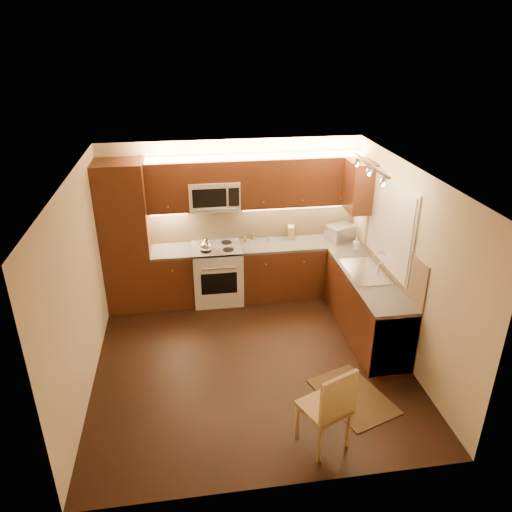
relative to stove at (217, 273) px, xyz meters
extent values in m
cube|color=black|center=(0.30, -1.68, -0.46)|extent=(4.00, 4.00, 0.01)
cube|color=beige|center=(0.30, -1.68, 2.04)|extent=(4.00, 4.00, 0.01)
cube|color=beige|center=(0.30, 0.32, 0.79)|extent=(4.00, 0.01, 2.50)
cube|color=beige|center=(0.30, -3.67, 0.79)|extent=(4.00, 0.01, 2.50)
cube|color=beige|center=(-1.70, -1.68, 0.79)|extent=(0.01, 4.00, 2.50)
cube|color=beige|center=(2.30, -1.68, 0.79)|extent=(0.01, 4.00, 2.50)
cube|color=#47240F|center=(-1.35, 0.02, 0.69)|extent=(0.70, 0.60, 2.30)
cube|color=#47240F|center=(-0.69, 0.02, -0.03)|extent=(0.62, 0.60, 0.86)
cube|color=#373532|center=(-0.69, 0.02, 0.42)|extent=(0.62, 0.60, 0.04)
cube|color=#47240F|center=(1.34, 0.02, -0.03)|extent=(1.92, 0.60, 0.86)
cube|color=#373532|center=(1.34, 0.02, 0.42)|extent=(1.92, 0.60, 0.04)
cube|color=#47240F|center=(2.00, -1.28, -0.03)|extent=(0.60, 2.00, 0.86)
cube|color=#373532|center=(2.00, -1.28, 0.42)|extent=(0.60, 2.00, 0.04)
cube|color=silver|center=(2.00, -1.98, -0.03)|extent=(0.58, 0.60, 0.84)
cube|color=tan|center=(0.65, 0.31, 0.74)|extent=(3.30, 0.02, 0.60)
cube|color=tan|center=(2.29, -1.28, 0.74)|extent=(0.02, 2.00, 0.60)
cube|color=#47240F|center=(-0.69, 0.15, 1.42)|extent=(0.62, 0.35, 0.75)
cube|color=#47240F|center=(1.34, 0.15, 1.42)|extent=(1.92, 0.35, 0.75)
cube|color=#47240F|center=(0.00, 0.15, 1.63)|extent=(0.76, 0.35, 0.31)
cube|color=#47240F|center=(2.12, -0.28, 1.42)|extent=(0.35, 0.50, 0.75)
cube|color=silver|center=(2.29, -1.12, 1.14)|extent=(0.03, 1.44, 1.24)
cube|color=silver|center=(2.27, -1.12, 1.14)|extent=(0.02, 1.36, 1.16)
cube|color=silver|center=(1.85, -1.27, 2.00)|extent=(0.04, 1.20, 0.03)
cube|color=silver|center=(1.99, 0.04, 0.56)|extent=(0.49, 0.44, 0.24)
cube|color=#AE884E|center=(1.22, 0.20, 0.55)|extent=(0.13, 0.17, 0.21)
cylinder|color=silver|center=(0.63, 0.14, 0.48)|extent=(0.04, 0.04, 0.08)
cylinder|color=brown|center=(0.47, 0.16, 0.48)|extent=(0.04, 0.04, 0.09)
cylinder|color=silver|center=(0.83, 0.14, 0.49)|extent=(0.05, 0.05, 0.10)
cylinder|color=brown|center=(0.60, 0.26, 0.49)|extent=(0.05, 0.05, 0.10)
imported|color=white|center=(2.11, -0.38, 0.54)|extent=(0.11, 0.11, 0.19)
cube|color=black|center=(1.40, -2.58, -0.45)|extent=(0.97, 1.17, 0.01)
camera|label=1|loc=(-0.42, -6.90, 3.51)|focal=34.18mm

